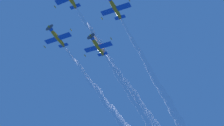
{
  "coord_description": "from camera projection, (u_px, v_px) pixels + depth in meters",
  "views": [
    {
      "loc": [
        -9.27,
        -23.99,
        1.74
      ],
      "look_at": [
        31.72,
        10.93,
        83.15
      ],
      "focal_mm": 46.15,
      "sensor_mm": 36.0,
      "label": 1
    }
  ],
  "objects": [
    {
      "name": "smoke_trail_right_wingman",
      "position": [
        124.0,
        126.0,
        115.84
      ],
      "size": [
        63.04,
        16.94,
        7.3
      ],
      "color": "white"
    },
    {
      "name": "airplane_right_wingman",
      "position": [
        57.0,
        37.0,
        89.2
      ],
      "size": [
        8.96,
        9.78,
        3.85
      ],
      "color": "orange"
    },
    {
      "name": "airplane_left_wingman",
      "position": [
        115.0,
        8.0,
        85.14
      ],
      "size": [
        8.96,
        9.63,
        3.72
      ],
      "color": "orange"
    },
    {
      "name": "airplane_slot_tail",
      "position": [
        97.0,
        46.0,
        89.91
      ],
      "size": [
        8.97,
        9.74,
        3.63
      ],
      "color": "orange"
    },
    {
      "name": "smoke_trail_lead",
      "position": [
        139.0,
        102.0,
        108.37
      ],
      "size": [
        63.45,
        16.44,
        7.36
      ],
      "color": "white"
    },
    {
      "name": "smoke_trail_left_wingman",
      "position": [
        171.0,
        108.0,
        111.73
      ],
      "size": [
        63.01,
        17.29,
        7.21
      ],
      "color": "white"
    }
  ]
}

